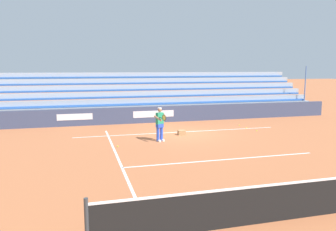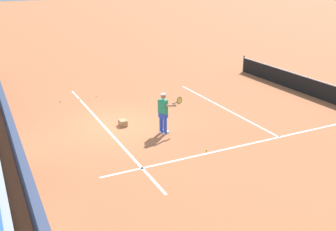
% 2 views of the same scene
% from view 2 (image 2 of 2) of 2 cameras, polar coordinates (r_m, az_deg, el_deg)
% --- Properties ---
extents(ground_plane, '(160.00, 160.00, 0.00)m').
position_cam_2_polar(ground_plane, '(17.20, -7.52, -1.47)').
color(ground_plane, '#B7663D').
extents(court_baseline_white, '(12.00, 0.10, 0.01)m').
position_cam_2_polar(court_baseline_white, '(17.06, -9.10, -1.73)').
color(court_baseline_white, white).
rests_on(court_baseline_white, ground).
extents(court_sideline_white, '(0.10, 12.00, 0.01)m').
position_cam_2_polar(court_sideline_white, '(15.61, 11.69, -4.06)').
color(court_sideline_white, white).
rests_on(court_sideline_white, ground).
extents(court_service_line_white, '(8.22, 0.10, 0.01)m').
position_cam_2_polar(court_service_line_white, '(19.51, 7.92, 1.19)').
color(court_service_line_white, white).
rests_on(court_service_line_white, ground).
extents(back_wall_sponsor_board, '(25.58, 0.25, 1.10)m').
position_cam_2_polar(back_wall_sponsor_board, '(16.27, -21.80, -2.03)').
color(back_wall_sponsor_board, '#384260').
rests_on(back_wall_sponsor_board, ground).
extents(tennis_player, '(0.58, 1.07, 1.71)m').
position_cam_2_polar(tennis_player, '(15.95, -0.63, 0.38)').
color(tennis_player, blue).
rests_on(tennis_player, ground).
extents(ball_box_cardboard, '(0.40, 0.30, 0.26)m').
position_cam_2_polar(ball_box_cardboard, '(17.12, -6.56, -1.07)').
color(ball_box_cardboard, '#A87F51').
rests_on(ball_box_cardboard, ground).
extents(tennis_ball_midcourt, '(0.07, 0.07, 0.07)m').
position_cam_2_polar(tennis_ball_midcourt, '(21.35, -10.36, 2.82)').
color(tennis_ball_midcourt, '#CCE533').
rests_on(tennis_ball_midcourt, ground).
extents(tennis_ball_toward_net, '(0.07, 0.07, 0.07)m').
position_cam_2_polar(tennis_ball_toward_net, '(20.84, -15.40, 1.97)').
color(tennis_ball_toward_net, '#CCE533').
rests_on(tennis_ball_toward_net, ground).
extents(tennis_ball_on_baseline, '(0.07, 0.07, 0.07)m').
position_cam_2_polar(tennis_ball_on_baseline, '(20.97, -12.72, 2.33)').
color(tennis_ball_on_baseline, '#CCE533').
rests_on(tennis_ball_on_baseline, ground).
extents(tennis_ball_near_player, '(0.07, 0.07, 0.07)m').
position_cam_2_polar(tennis_ball_near_player, '(14.79, 5.61, -5.00)').
color(tennis_ball_near_player, '#CCE533').
rests_on(tennis_ball_near_player, ground).
extents(tennis_net, '(11.09, 0.09, 1.07)m').
position_cam_2_polar(tennis_net, '(22.67, 19.22, 4.25)').
color(tennis_net, '#33383D').
rests_on(tennis_net, ground).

